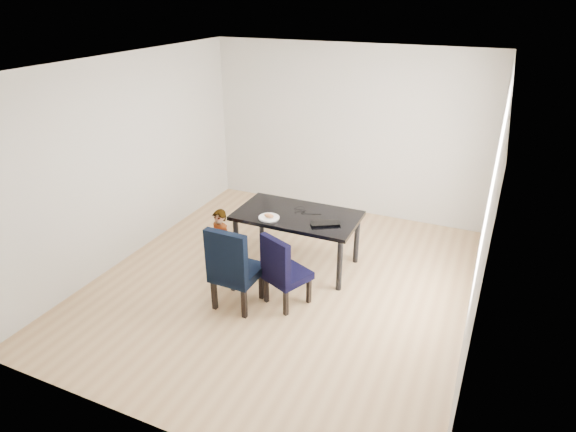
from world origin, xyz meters
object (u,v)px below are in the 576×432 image
at_px(child, 221,245).
at_px(laptop, 325,222).
at_px(plate, 269,218).
at_px(chair_left, 237,265).
at_px(dining_table, 297,239).
at_px(chair_right, 288,269).

relative_size(child, laptop, 2.53).
height_order(child, plate, child).
bearing_deg(chair_left, laptop, 57.08).
bearing_deg(plate, laptop, 12.98).
bearing_deg(chair_left, dining_table, 77.29).
xyz_separation_m(chair_right, laptop, (0.17, 0.77, 0.31)).
relative_size(dining_table, chair_right, 1.75).
distance_m(chair_right, laptop, 0.85).
relative_size(dining_table, child, 1.69).
bearing_deg(child, laptop, 44.55).
height_order(plate, laptop, laptop).
relative_size(chair_right, laptop, 2.46).
bearing_deg(chair_left, plate, 91.56).
height_order(chair_right, laptop, chair_right).
distance_m(dining_table, laptop, 0.58).
distance_m(child, plate, 0.70).
xyz_separation_m(chair_left, laptop, (0.70, 1.03, 0.24)).
distance_m(chair_right, child, 1.03).
bearing_deg(child, dining_table, 60.09).
height_order(dining_table, chair_left, chair_left).
bearing_deg(laptop, chair_left, 24.78).
bearing_deg(laptop, child, -4.48).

